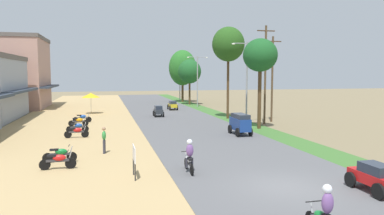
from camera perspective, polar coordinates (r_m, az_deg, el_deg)
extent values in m
plane|color=#7A6B4C|center=(16.21, 14.73, -12.35)|extent=(180.00, 180.00, 0.00)
cube|color=#565659|center=(16.20, 14.74, -12.22)|extent=(9.00, 140.00, 0.08)
cube|color=tan|center=(14.72, -25.67, -14.44)|extent=(12.00, 140.00, 0.06)
cube|color=#2D3847|center=(43.13, -25.29, 2.44)|extent=(1.20, 12.19, 0.25)
cube|color=tan|center=(56.70, -26.55, 4.71)|extent=(8.60, 10.86, 9.60)
cube|color=#2D3847|center=(55.85, -21.56, 3.13)|extent=(1.20, 10.86, 0.25)
cube|color=#59514C|center=(56.92, -26.76, 9.79)|extent=(8.80, 11.06, 0.50)
cylinder|color=black|center=(19.54, -18.68, -8.38)|extent=(0.56, 0.06, 0.56)
cylinder|color=black|center=(19.69, -22.31, -8.39)|extent=(0.56, 0.06, 0.56)
cube|color=#333338|center=(19.56, -20.52, -7.88)|extent=(1.12, 0.12, 0.12)
ellipsoid|color=red|center=(19.52, -20.30, -7.47)|extent=(0.64, 0.28, 0.32)
cube|color=black|center=(19.54, -21.37, -7.14)|extent=(0.44, 0.20, 0.10)
cylinder|color=#A5A8AD|center=(19.48, -18.88, -7.61)|extent=(0.26, 0.05, 0.68)
cylinder|color=black|center=(19.41, -19.09, -6.54)|extent=(0.04, 0.54, 0.04)
cylinder|color=black|center=(20.99, -18.53, -7.43)|extent=(0.56, 0.06, 0.56)
cylinder|color=black|center=(21.13, -21.91, -7.45)|extent=(0.56, 0.06, 0.56)
cube|color=#333338|center=(21.01, -20.24, -6.96)|extent=(1.12, 0.12, 0.12)
ellipsoid|color=#14722D|center=(20.98, -20.04, -6.59)|extent=(0.64, 0.28, 0.32)
cube|color=black|center=(21.00, -21.03, -6.27)|extent=(0.44, 0.20, 0.10)
cylinder|color=#A5A8AD|center=(20.94, -18.72, -6.71)|extent=(0.26, 0.05, 0.68)
cylinder|color=black|center=(20.87, -18.91, -5.72)|extent=(0.04, 0.54, 0.04)
cylinder|color=black|center=(28.56, -16.59, -4.02)|extent=(0.56, 0.06, 0.56)
cylinder|color=black|center=(28.65, -19.08, -4.06)|extent=(0.56, 0.06, 0.56)
cube|color=#333338|center=(28.57, -17.85, -3.69)|extent=(1.12, 0.12, 0.12)
ellipsoid|color=red|center=(28.54, -17.70, -3.41)|extent=(0.64, 0.28, 0.32)
cube|color=black|center=(28.55, -18.42, -3.18)|extent=(0.44, 0.20, 0.10)
cylinder|color=#A5A8AD|center=(28.52, -16.73, -3.49)|extent=(0.26, 0.05, 0.68)
cylinder|color=black|center=(28.47, -16.87, -2.76)|extent=(0.04, 0.54, 0.04)
cylinder|color=black|center=(31.07, -16.55, -3.28)|extent=(0.56, 0.06, 0.56)
cylinder|color=black|center=(31.16, -18.83, -3.32)|extent=(0.56, 0.06, 0.56)
cube|color=#333338|center=(31.08, -17.70, -2.97)|extent=(1.12, 0.12, 0.12)
ellipsoid|color=#1E4CA5|center=(31.05, -17.56, -2.71)|extent=(0.64, 0.28, 0.32)
cube|color=black|center=(31.07, -18.23, -2.50)|extent=(0.44, 0.20, 0.10)
cylinder|color=#A5A8AD|center=(31.03, -16.67, -2.79)|extent=(0.26, 0.05, 0.68)
cylinder|color=black|center=(30.99, -16.80, -2.11)|extent=(0.04, 0.54, 0.04)
cylinder|color=black|center=(34.81, -16.54, -2.37)|extent=(0.56, 0.06, 0.56)
cylinder|color=black|center=(34.89, -18.58, -2.41)|extent=(0.56, 0.06, 0.56)
cube|color=#333338|center=(34.82, -17.57, -2.09)|extent=(1.12, 0.12, 0.12)
ellipsoid|color=orange|center=(34.80, -17.45, -1.86)|extent=(0.64, 0.28, 0.32)
cube|color=black|center=(34.81, -18.04, -1.68)|extent=(0.44, 0.20, 0.10)
cylinder|color=#A5A8AD|center=(34.78, -16.65, -1.93)|extent=(0.26, 0.05, 0.68)
cylinder|color=black|center=(34.73, -16.77, -1.33)|extent=(0.04, 0.54, 0.04)
cylinder|color=black|center=(37.39, -16.07, -1.83)|extent=(0.56, 0.06, 0.56)
cylinder|color=black|center=(37.47, -17.96, -1.87)|extent=(0.56, 0.06, 0.56)
cube|color=#333338|center=(37.40, -17.02, -1.58)|extent=(1.12, 0.12, 0.12)
ellipsoid|color=#1E4CA5|center=(37.38, -16.91, -1.36)|extent=(0.64, 0.28, 0.32)
cube|color=black|center=(37.39, -17.46, -1.19)|extent=(0.44, 0.20, 0.10)
cylinder|color=#A5A8AD|center=(37.36, -16.17, -1.42)|extent=(0.26, 0.05, 0.68)
cylinder|color=black|center=(37.33, -16.27, -0.86)|extent=(0.04, 0.54, 0.04)
cylinder|color=#262628|center=(16.68, -9.00, -10.09)|extent=(0.06, 0.06, 0.80)
cylinder|color=#262628|center=(17.64, -9.27, -9.24)|extent=(0.06, 0.06, 0.80)
cube|color=white|center=(16.98, -9.18, -7.21)|extent=(0.04, 1.30, 0.70)
cylinder|color=#99999E|center=(45.28, -15.72, 0.37)|extent=(0.05, 0.05, 2.10)
cone|color=gold|center=(45.19, -15.75, 1.89)|extent=(2.20, 2.20, 0.55)
cylinder|color=#33333D|center=(22.69, -13.71, -6.01)|extent=(0.14, 0.14, 0.82)
cylinder|color=#33333D|center=(22.51, -13.78, -6.10)|extent=(0.14, 0.14, 0.82)
ellipsoid|color=#338C3F|center=(22.48, -13.78, -4.33)|extent=(0.29, 0.39, 0.56)
sphere|color=#9E7556|center=(22.41, -13.80, -3.30)|extent=(0.22, 0.22, 0.22)
cylinder|color=#4C351E|center=(32.15, 10.65, 1.71)|extent=(0.32, 0.32, 5.66)
ellipsoid|color=#1A5222|center=(32.13, 10.77, 8.17)|extent=(3.00, 3.00, 2.89)
cylinder|color=#4C351E|center=(38.89, 5.72, 3.35)|extent=(0.26, 0.26, 6.96)
ellipsoid|color=#245019|center=(38.99, 5.78, 9.96)|extent=(3.45, 3.45, 3.68)
cylinder|color=#4C351E|center=(56.66, -0.39, 2.58)|extent=(0.30, 0.30, 4.16)
ellipsoid|color=#1C5424|center=(56.60, -0.39, 5.74)|extent=(3.63, 3.63, 3.78)
cylinder|color=#4C351E|center=(62.01, -1.51, 2.84)|extent=(0.38, 0.38, 4.21)
ellipsoid|color=#266724|center=(61.96, -1.52, 6.33)|extent=(4.69, 4.69, 6.04)
cylinder|color=gray|center=(34.88, 8.68, 3.81)|extent=(0.16, 0.16, 7.84)
cylinder|color=gray|center=(34.73, 7.68, 10.05)|extent=(1.40, 0.08, 0.08)
ellipsoid|color=silver|center=(34.48, 6.58, 9.98)|extent=(0.36, 0.20, 0.14)
cylinder|color=gray|center=(35.26, 9.83, 9.95)|extent=(1.40, 0.08, 0.08)
ellipsoid|color=silver|center=(35.54, 10.88, 9.78)|extent=(0.36, 0.20, 0.14)
cylinder|color=gray|center=(52.82, 0.87, 4.15)|extent=(0.16, 0.16, 7.43)
cylinder|color=gray|center=(52.70, 0.13, 8.02)|extent=(1.40, 0.08, 0.08)
ellipsoid|color=silver|center=(52.53, -0.62, 7.95)|extent=(0.36, 0.20, 0.14)
cylinder|color=gray|center=(53.05, 1.61, 8.00)|extent=(1.40, 0.08, 0.08)
ellipsoid|color=silver|center=(53.23, 2.35, 7.91)|extent=(0.36, 0.20, 0.14)
cylinder|color=gray|center=(65.19, -1.94, 4.51)|extent=(0.16, 0.16, 7.73)
cylinder|color=gray|center=(65.11, -2.56, 7.77)|extent=(1.40, 0.08, 0.08)
ellipsoid|color=silver|center=(64.97, -3.17, 7.72)|extent=(0.36, 0.20, 0.14)
cylinder|color=gray|center=(65.39, -1.34, 7.77)|extent=(1.40, 0.08, 0.08)
ellipsoid|color=silver|center=(65.54, -0.74, 7.70)|extent=(0.36, 0.20, 0.14)
cylinder|color=brown|center=(37.30, 12.60, 4.35)|extent=(0.20, 0.20, 8.62)
cube|color=#473323|center=(37.43, 12.72, 10.19)|extent=(1.80, 0.10, 0.10)
cylinder|color=brown|center=(35.35, 11.53, 5.00)|extent=(0.20, 0.20, 9.46)
cube|color=#473323|center=(35.58, 11.66, 11.83)|extent=(1.80, 0.10, 0.10)
cube|color=red|center=(16.63, 26.90, -9.97)|extent=(0.88, 2.25, 0.44)
cube|color=#232B38|center=(16.45, 27.19, -8.64)|extent=(0.81, 1.30, 0.40)
cylinder|color=black|center=(15.80, 27.41, -11.74)|extent=(0.11, 0.64, 0.64)
cylinder|color=black|center=(17.60, 26.38, -9.97)|extent=(0.11, 0.64, 0.64)
cylinder|color=black|center=(16.99, 23.77, -10.40)|extent=(0.11, 0.64, 0.64)
cube|color=navy|center=(28.64, 7.62, -2.63)|extent=(0.95, 2.40, 0.95)
cube|color=#232B38|center=(28.46, 7.71, -1.36)|extent=(0.87, 2.00, 0.35)
cylinder|color=black|center=(28.12, 9.26, -3.85)|extent=(0.12, 0.68, 0.68)
cylinder|color=black|center=(27.73, 7.22, -3.95)|extent=(0.12, 0.68, 0.68)
cylinder|color=black|center=(29.70, 7.97, -3.34)|extent=(0.12, 0.68, 0.68)
cylinder|color=black|center=(29.33, 6.02, -3.43)|extent=(0.12, 0.68, 0.68)
cube|color=#282D33|center=(40.81, -5.36, -0.61)|extent=(0.84, 1.95, 0.50)
cube|color=#232B38|center=(40.71, -5.35, 0.01)|extent=(0.77, 1.10, 0.40)
cylinder|color=black|center=(41.46, -6.14, -0.91)|extent=(0.10, 0.60, 0.60)
cylinder|color=black|center=(41.60, -4.86, -0.88)|extent=(0.10, 0.60, 0.60)
cylinder|color=black|center=(40.08, -5.88, -1.12)|extent=(0.10, 0.60, 0.60)
cylinder|color=black|center=(40.22, -4.55, -1.09)|extent=(0.10, 0.60, 0.60)
cube|color=gold|center=(48.31, -3.11, 0.32)|extent=(0.88, 2.25, 0.44)
cube|color=#232B38|center=(48.17, -3.09, 0.81)|extent=(0.81, 1.30, 0.40)
cylinder|color=black|center=(47.63, -2.34, -0.05)|extent=(0.11, 0.64, 0.64)
cylinder|color=black|center=(47.45, -3.52, -0.08)|extent=(0.11, 0.64, 0.64)
cylinder|color=black|center=(49.21, -2.71, 0.12)|extent=(0.11, 0.64, 0.64)
cylinder|color=black|center=(49.04, -3.85, 0.10)|extent=(0.11, 0.64, 0.64)
cylinder|color=#A5A8AD|center=(12.11, 18.51, -15.49)|extent=(0.05, 0.26, 0.68)
cylinder|color=black|center=(11.94, 18.72, -13.92)|extent=(0.54, 0.04, 0.04)
ellipsoid|color=#724C8C|center=(11.32, 20.70, -13.98)|extent=(0.36, 0.28, 0.64)
sphere|color=white|center=(11.23, 20.65, -11.99)|extent=(0.28, 0.28, 0.28)
cylinder|color=black|center=(18.45, -0.95, -8.83)|extent=(0.06, 0.56, 0.56)
cylinder|color=black|center=(17.29, -0.03, -9.81)|extent=(0.06, 0.56, 0.56)
cube|color=#333338|center=(17.82, -0.50, -8.75)|extent=(0.12, 1.12, 0.12)
ellipsoid|color=silver|center=(17.87, -0.56, -8.25)|extent=(0.28, 0.64, 0.32)
cube|color=black|center=(17.50, -0.29, -8.14)|extent=(0.20, 0.44, 0.10)
cylinder|color=#A5A8AD|center=(18.33, -0.91, -8.06)|extent=(0.05, 0.26, 0.68)
cylinder|color=black|center=(18.19, -0.87, -6.97)|extent=(0.54, 0.04, 0.04)
ellipsoid|color=#724C8C|center=(17.48, -0.36, -6.80)|extent=(0.36, 0.28, 0.64)
sphere|color=white|center=(17.44, -0.39, -5.49)|extent=(0.28, 0.28, 0.28)
cylinder|color=#2D2D38|center=(17.69, -0.88, -8.79)|extent=(0.12, 0.12, 0.48)
cylinder|color=#2D2D38|center=(17.76, 0.01, -8.73)|extent=(0.12, 0.12, 0.48)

